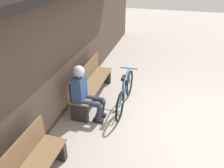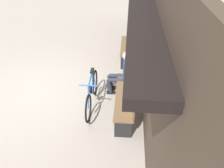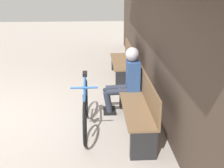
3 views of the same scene
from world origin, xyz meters
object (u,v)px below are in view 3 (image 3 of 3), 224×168
at_px(park_bench_near, 139,106).
at_px(park_bench_far, 123,63).
at_px(bicycle, 85,108).
at_px(person_seated, 127,76).

height_order(park_bench_near, park_bench_far, same).
xyz_separation_m(park_bench_near, park_bench_far, (-2.61, -0.00, -0.01)).
xyz_separation_m(bicycle, park_bench_far, (-2.53, 0.84, 0.03)).
relative_size(park_bench_near, park_bench_far, 1.15).
xyz_separation_m(person_seated, park_bench_far, (-1.93, 0.12, -0.29)).
xyz_separation_m(bicycle, person_seated, (-0.60, 0.73, 0.32)).
bearing_deg(park_bench_far, bicycle, -18.40).
distance_m(park_bench_near, park_bench_far, 2.61).
bearing_deg(park_bench_near, park_bench_far, -179.93).
distance_m(person_seated, park_bench_far, 1.95).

